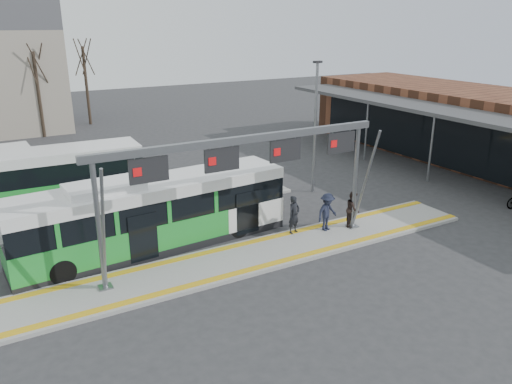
# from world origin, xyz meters

# --- Properties ---
(ground) EXTENTS (120.00, 120.00, 0.00)m
(ground) POSITION_xyz_m (0.00, 0.00, 0.00)
(ground) COLOR #2D2D30
(ground) RESTS_ON ground
(platform_main) EXTENTS (22.00, 3.00, 0.15)m
(platform_main) POSITION_xyz_m (0.00, 0.00, 0.07)
(platform_main) COLOR gray
(platform_main) RESTS_ON ground
(platform_second) EXTENTS (20.00, 3.00, 0.15)m
(platform_second) POSITION_xyz_m (-4.00, 8.00, 0.07)
(platform_second) COLOR gray
(platform_second) RESTS_ON ground
(tactile_main) EXTENTS (22.00, 2.65, 0.02)m
(tactile_main) POSITION_xyz_m (0.00, 0.00, 0.16)
(tactile_main) COLOR gold
(tactile_main) RESTS_ON platform_main
(tactile_second) EXTENTS (20.00, 0.35, 0.02)m
(tactile_second) POSITION_xyz_m (-4.00, 9.15, 0.16)
(tactile_second) COLOR gold
(tactile_second) RESTS_ON platform_second
(gantry) EXTENTS (13.00, 1.68, 5.20)m
(gantry) POSITION_xyz_m (-0.35, 0.25, 4.30)
(gantry) COLOR slate
(gantry) RESTS_ON platform_main
(station_building) EXTENTS (11.50, 32.00, 5.00)m
(station_building) POSITION_xyz_m (21.83, 4.00, 2.53)
(station_building) COLOR brown
(station_building) RESTS_ON ground
(hero_bus) EXTENTS (12.51, 3.47, 3.40)m
(hero_bus) POSITION_xyz_m (-3.58, 3.16, 1.56)
(hero_bus) COLOR black
(hero_bus) RESTS_ON ground
(bg_bus_green) EXTENTS (12.77, 3.15, 3.17)m
(bg_bus_green) POSITION_xyz_m (-8.25, 11.11, 1.57)
(bg_bus_green) COLOR black
(bg_bus_green) RESTS_ON ground
(passenger_a) EXTENTS (0.76, 0.60, 1.84)m
(passenger_a) POSITION_xyz_m (2.58, 1.10, 1.07)
(passenger_a) COLOR black
(passenger_a) RESTS_ON platform_main
(passenger_b) EXTENTS (1.08, 1.06, 1.76)m
(passenger_b) POSITION_xyz_m (5.58, 0.41, 1.03)
(passenger_b) COLOR black
(passenger_b) RESTS_ON platform_main
(passenger_c) EXTENTS (1.32, 0.93, 1.86)m
(passenger_c) POSITION_xyz_m (4.15, 0.60, 1.08)
(passenger_c) COLOR #1C2133
(passenger_c) RESTS_ON platform_main
(tree_left) EXTENTS (1.40, 1.40, 8.28)m
(tree_left) POSITION_xyz_m (-4.66, 29.96, 6.28)
(tree_left) COLOR #382B21
(tree_left) RESTS_ON ground
(tree_mid) EXTENTS (1.40, 1.40, 8.46)m
(tree_mid) POSITION_xyz_m (0.17, 33.83, 6.42)
(tree_mid) COLOR #382B21
(tree_mid) RESTS_ON ground
(lamp_east) EXTENTS (0.50, 0.25, 7.64)m
(lamp_east) POSITION_xyz_m (7.22, 5.98, 4.06)
(lamp_east) COLOR slate
(lamp_east) RESTS_ON ground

